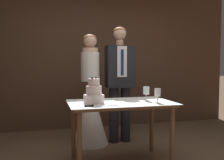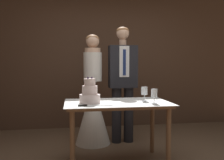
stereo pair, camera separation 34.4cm
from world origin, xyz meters
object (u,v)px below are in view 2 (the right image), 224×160
(tiered_cake, at_px, (90,94))
(groom, at_px, (123,79))
(wine_glass_near, at_px, (154,93))
(bride, at_px, (93,104))
(wine_glass_middle, at_px, (144,91))
(cake_table, at_px, (117,110))
(cake_knife, at_px, (89,106))

(tiered_cake, xyz_separation_m, groom, (0.57, 0.85, 0.13))
(wine_glass_near, relative_size, groom, 0.10)
(bride, height_order, groom, groom)
(wine_glass_middle, bearing_deg, cake_table, -176.49)
(tiered_cake, bearing_deg, wine_glass_middle, 4.07)
(wine_glass_middle, bearing_deg, bride, 126.15)
(cake_table, height_order, cake_knife, cake_knife)
(bride, bearing_deg, wine_glass_middle, -53.85)
(wine_glass_middle, relative_size, bride, 0.11)
(cake_table, height_order, wine_glass_near, wine_glass_near)
(cake_table, height_order, wine_glass_middle, wine_glass_middle)
(wine_glass_near, xyz_separation_m, groom, (-0.17, 1.00, 0.12))
(wine_glass_middle, xyz_separation_m, groom, (-0.12, 0.80, 0.12))
(tiered_cake, relative_size, bride, 0.19)
(tiered_cake, distance_m, wine_glass_middle, 0.69)
(cake_table, relative_size, groom, 0.71)
(bride, bearing_deg, tiered_cake, -97.02)
(cake_table, bearing_deg, bride, 105.93)
(tiered_cake, bearing_deg, wine_glass_near, -11.96)
(tiered_cake, relative_size, wine_glass_near, 1.81)
(cake_table, relative_size, bride, 0.76)
(cake_knife, distance_m, wine_glass_near, 0.79)
(tiered_cake, xyz_separation_m, wine_glass_near, (0.75, -0.16, 0.01))
(wine_glass_near, xyz_separation_m, wine_glass_middle, (-0.06, 0.21, 0.00))
(bride, distance_m, groom, 0.61)
(groom, bearing_deg, bride, 179.93)
(cake_knife, bearing_deg, bride, 82.88)
(cake_knife, distance_m, wine_glass_middle, 0.78)
(wine_glass_middle, bearing_deg, cake_knife, -158.92)
(cake_knife, relative_size, wine_glass_near, 2.21)
(wine_glass_near, distance_m, bride, 1.22)
(cake_knife, xyz_separation_m, wine_glass_middle, (0.72, 0.28, 0.12))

